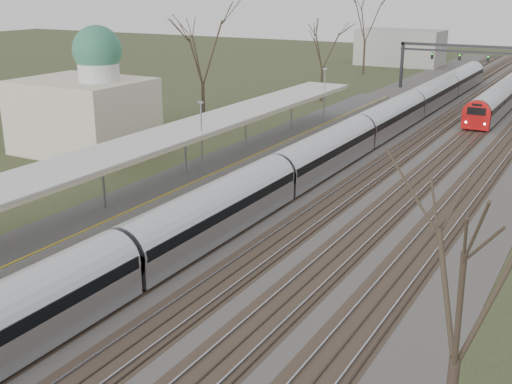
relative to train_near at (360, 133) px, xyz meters
The scene contains 8 objects.
track_bed 6.28m from the train_near, 63.12° to the left, with size 24.00×160.00×0.22m.
platform 13.75m from the train_near, 118.54° to the right, with size 3.50×69.00×1.00m, color #9E9B93.
canopy 17.97m from the train_near, 111.58° to the right, with size 4.10×50.00×3.11m.
dome_building 22.53m from the train_near, 149.00° to the right, with size 10.00×8.00×10.30m.
signal_gantry 35.72m from the train_near, 85.50° to the left, with size 21.00×0.59×6.08m.
tree_west_far 15.98m from the train_near, behind, with size 5.50×5.50×11.33m.
tree_east_near 38.20m from the train_near, 65.83° to the right, with size 4.50×4.50×9.27m.
train_near is the anchor object (origin of this frame).
Camera 1 is at (15.59, -0.03, 13.16)m, focal length 45.00 mm.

